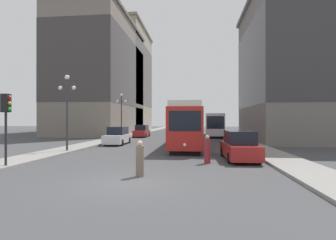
{
  "coord_description": "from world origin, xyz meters",
  "views": [
    {
      "loc": [
        2.66,
        -10.18,
        2.46
      ],
      "look_at": [
        0.57,
        9.59,
        2.51
      ],
      "focal_mm": 28.08,
      "sensor_mm": 36.0,
      "label": 1
    }
  ],
  "objects": [
    {
      "name": "building_right_corner",
      "position": [
        16.69,
        23.0,
        8.81
      ],
      "size": [
        15.61,
        16.16,
        17.16
      ],
      "color": "slate",
      "rests_on": "ground"
    },
    {
      "name": "pedestrian_crossing_far",
      "position": [
        3.32,
        5.06,
        0.76
      ],
      "size": [
        0.36,
        0.36,
        1.63
      ],
      "rotation": [
        0.0,
        0.0,
        5.53
      ],
      "color": "maroon",
      "rests_on": "ground"
    },
    {
      "name": "building_left_corner",
      "position": [
        -16.63,
        50.41,
        12.39
      ],
      "size": [
        15.49,
        19.48,
        24.06
      ],
      "color": "gray",
      "rests_on": "ground"
    },
    {
      "name": "pedestrian_crossing_near",
      "position": [
        0.22,
        1.16,
        0.74
      ],
      "size": [
        0.36,
        0.36,
        1.59
      ],
      "rotation": [
        0.0,
        0.0,
        3.13
      ],
      "color": "#6B5B4C",
      "rests_on": "ground"
    },
    {
      "name": "sidewalk_left",
      "position": [
        -7.93,
        40.0,
        0.07
      ],
      "size": [
        2.5,
        120.0,
        0.15
      ],
      "primitive_type": "cube",
      "color": "gray",
      "rests_on": "ground"
    },
    {
      "name": "parked_car_left_mid",
      "position": [
        -5.38,
        28.48,
        0.84
      ],
      "size": [
        1.93,
        4.28,
        1.82
      ],
      "rotation": [
        0.0,
        0.0,
        -0.01
      ],
      "color": "black",
      "rests_on": "ground"
    },
    {
      "name": "building_left_midblock",
      "position": [
        -14.67,
        36.83,
        10.75
      ],
      "size": [
        11.57,
        23.5,
        20.91
      ],
      "color": "slate",
      "rests_on": "ground"
    },
    {
      "name": "streetcar",
      "position": [
        1.89,
        15.0,
        2.1
      ],
      "size": [
        2.67,
        14.58,
        3.89
      ],
      "rotation": [
        0.0,
        0.0,
        0.0
      ],
      "color": "black",
      "rests_on": "ground"
    },
    {
      "name": "sidewalk_right",
      "position": [
        7.93,
        40.0,
        0.07
      ],
      "size": [
        2.5,
        120.0,
        0.15
      ],
      "primitive_type": "cube",
      "color": "gray",
      "rests_on": "ground"
    },
    {
      "name": "traffic_light_near_left",
      "position": [
        -7.07,
        2.39,
        2.99
      ],
      "size": [
        0.47,
        0.36,
        3.69
      ],
      "color": "#232328",
      "rests_on": "sidewalk_left"
    },
    {
      "name": "lamp_post_left_near",
      "position": [
        -7.28,
        9.25,
        3.97
      ],
      "size": [
        1.41,
        0.36,
        5.86
      ],
      "color": "#333338",
      "rests_on": "sidewalk_left"
    },
    {
      "name": "transit_bus",
      "position": [
        5.53,
        31.67,
        1.95
      ],
      "size": [
        3.07,
        12.76,
        3.45
      ],
      "rotation": [
        0.0,
        0.0,
        -0.04
      ],
      "color": "black",
      "rests_on": "ground"
    },
    {
      "name": "parked_car_right_far",
      "position": [
        5.38,
        6.69,
        0.84
      ],
      "size": [
        2.0,
        4.9,
        1.82
      ],
      "rotation": [
        0.0,
        0.0,
        3.17
      ],
      "color": "black",
      "rests_on": "ground"
    },
    {
      "name": "parked_car_left_near",
      "position": [
        -5.38,
        16.34,
        0.84
      ],
      "size": [
        1.98,
        5.01,
        1.82
      ],
      "rotation": [
        0.0,
        0.0,
        0.02
      ],
      "color": "black",
      "rests_on": "ground"
    },
    {
      "name": "lamp_post_left_far",
      "position": [
        -7.28,
        24.23,
        4.02
      ],
      "size": [
        1.41,
        0.36,
        5.95
      ],
      "color": "#333338",
      "rests_on": "sidewalk_left"
    },
    {
      "name": "ground_plane",
      "position": [
        0.0,
        0.0,
        0.0
      ],
      "size": [
        200.0,
        200.0,
        0.0
      ],
      "primitive_type": "plane",
      "color": "#424244"
    }
  ]
}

